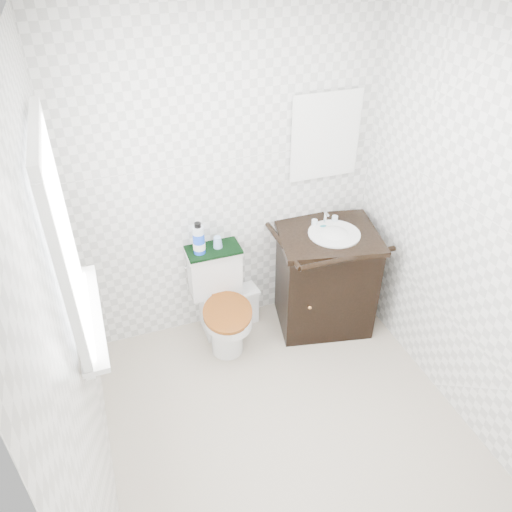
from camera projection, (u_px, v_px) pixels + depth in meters
floor at (290, 430)px, 3.20m from camera, size 2.40×2.40×0.00m
ceiling at (316, 24)px, 1.83m from camera, size 2.40×2.40×0.00m
wall_back at (229, 182)px, 3.45m from camera, size 2.40×0.00×2.40m
wall_front at (452, 499)px, 1.59m from camera, size 2.40×0.00×2.40m
wall_left at (72, 333)px, 2.21m from camera, size 0.00×2.40×2.40m
wall_right at (477, 242)px, 2.82m from camera, size 0.00×2.40×2.40m
window at (60, 237)px, 2.21m from camera, size 0.02×0.70×0.90m
mirror at (325, 136)px, 3.48m from camera, size 0.50×0.02×0.60m
toilet at (220, 304)px, 3.72m from camera, size 0.42×0.64×0.73m
vanity at (325, 276)px, 3.83m from camera, size 0.83×0.75×0.92m
trash_bin at (244, 304)px, 3.98m from camera, size 0.23×0.19×0.31m
towel at (213, 250)px, 3.57m from camera, size 0.39×0.22×0.02m
mouthwash_bottle at (199, 239)px, 3.47m from camera, size 0.08×0.08×0.24m
cup at (218, 242)px, 3.56m from camera, size 0.07×0.07×0.08m
soap_bar at (323, 226)px, 3.67m from camera, size 0.07×0.04×0.02m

